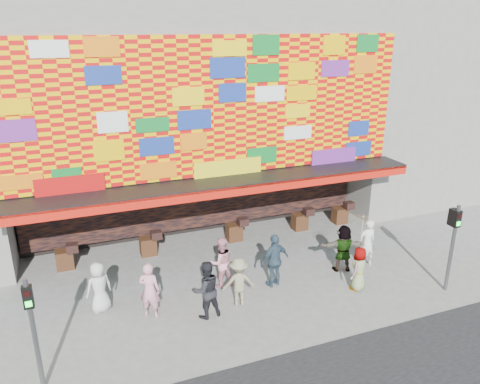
{
  "coord_description": "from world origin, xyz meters",
  "views": [
    {
      "loc": [
        -5.05,
        -11.65,
        8.27
      ],
      "look_at": [
        0.25,
        2.0,
        3.05
      ],
      "focal_mm": 35.0,
      "sensor_mm": 36.0,
      "label": 1
    }
  ],
  "objects_px": {
    "ped_b": "(149,290)",
    "parasol": "(363,229)",
    "ped_h": "(367,243)",
    "ped_e": "(275,260)",
    "ped_f": "(343,248)",
    "ped_c": "(206,290)",
    "ped_g": "(359,269)",
    "ped_a": "(99,287)",
    "signal_left": "(32,323)",
    "ped_i": "(221,262)",
    "ped_d": "(239,282)",
    "signal_right": "(453,239)"
  },
  "relations": [
    {
      "from": "signal_right",
      "to": "ped_b",
      "type": "relative_size",
      "value": 1.7
    },
    {
      "from": "signal_left",
      "to": "signal_right",
      "type": "xyz_separation_m",
      "value": [
        12.4,
        0.0,
        0.0
      ]
    },
    {
      "from": "ped_e",
      "to": "ped_h",
      "type": "bearing_deg",
      "value": 168.69
    },
    {
      "from": "ped_f",
      "to": "ped_g",
      "type": "relative_size",
      "value": 1.15
    },
    {
      "from": "signal_left",
      "to": "ped_i",
      "type": "height_order",
      "value": "signal_left"
    },
    {
      "from": "ped_f",
      "to": "ped_b",
      "type": "bearing_deg",
      "value": 20.29
    },
    {
      "from": "ped_c",
      "to": "ped_e",
      "type": "bearing_deg",
      "value": -168.66
    },
    {
      "from": "ped_a",
      "to": "ped_g",
      "type": "xyz_separation_m",
      "value": [
        8.07,
        -1.8,
        -0.06
      ]
    },
    {
      "from": "ped_h",
      "to": "parasol",
      "type": "bearing_deg",
      "value": 48.16
    },
    {
      "from": "ped_b",
      "to": "parasol",
      "type": "bearing_deg",
      "value": -158.59
    },
    {
      "from": "signal_right",
      "to": "parasol",
      "type": "bearing_deg",
      "value": 157.81
    },
    {
      "from": "ped_b",
      "to": "signal_right",
      "type": "bearing_deg",
      "value": -162.8
    },
    {
      "from": "ped_e",
      "to": "parasol",
      "type": "relative_size",
      "value": 0.98
    },
    {
      "from": "ped_b",
      "to": "ped_g",
      "type": "height_order",
      "value": "ped_b"
    },
    {
      "from": "ped_d",
      "to": "ped_h",
      "type": "xyz_separation_m",
      "value": [
        5.24,
        0.73,
        0.1
      ]
    },
    {
      "from": "signal_left",
      "to": "ped_i",
      "type": "xyz_separation_m",
      "value": [
        5.56,
        2.95,
        -0.99
      ]
    },
    {
      "from": "ped_a",
      "to": "parasol",
      "type": "xyz_separation_m",
      "value": [
        8.07,
        -1.8,
        1.36
      ]
    },
    {
      "from": "signal_left",
      "to": "ped_b",
      "type": "xyz_separation_m",
      "value": [
        3.01,
        2.06,
        -0.98
      ]
    },
    {
      "from": "ped_h",
      "to": "parasol",
      "type": "distance_m",
      "value": 2.2
    },
    {
      "from": "ped_f",
      "to": "ped_c",
      "type": "bearing_deg",
      "value": 27.6
    },
    {
      "from": "ped_e",
      "to": "ped_g",
      "type": "bearing_deg",
      "value": 141.29
    },
    {
      "from": "ped_a",
      "to": "ped_e",
      "type": "height_order",
      "value": "ped_e"
    },
    {
      "from": "signal_right",
      "to": "ped_g",
      "type": "bearing_deg",
      "value": 157.81
    },
    {
      "from": "signal_right",
      "to": "ped_c",
      "type": "xyz_separation_m",
      "value": [
        -7.83,
        1.44,
        -0.95
      ]
    },
    {
      "from": "ped_b",
      "to": "ped_c",
      "type": "relative_size",
      "value": 0.97
    },
    {
      "from": "signal_left",
      "to": "ped_e",
      "type": "relative_size",
      "value": 1.61
    },
    {
      "from": "signal_right",
      "to": "ped_d",
      "type": "bearing_deg",
      "value": 166.03
    },
    {
      "from": "ped_a",
      "to": "ped_b",
      "type": "xyz_separation_m",
      "value": [
        1.37,
        -0.84,
        0.07
      ]
    },
    {
      "from": "signal_left",
      "to": "parasol",
      "type": "relative_size",
      "value": 1.58
    },
    {
      "from": "signal_left",
      "to": "ped_c",
      "type": "xyz_separation_m",
      "value": [
        4.57,
        1.44,
        -0.95
      ]
    },
    {
      "from": "signal_right",
      "to": "ped_h",
      "type": "distance_m",
      "value": 2.97
    },
    {
      "from": "ped_g",
      "to": "parasol",
      "type": "xyz_separation_m",
      "value": [
        0.0,
        -0.0,
        1.42
      ]
    },
    {
      "from": "ped_b",
      "to": "ped_d",
      "type": "height_order",
      "value": "ped_b"
    },
    {
      "from": "signal_left",
      "to": "ped_h",
      "type": "height_order",
      "value": "signal_left"
    },
    {
      "from": "ped_h",
      "to": "ped_i",
      "type": "height_order",
      "value": "ped_h"
    },
    {
      "from": "ped_d",
      "to": "ped_g",
      "type": "height_order",
      "value": "ped_d"
    },
    {
      "from": "signal_left",
      "to": "ped_i",
      "type": "bearing_deg",
      "value": 27.96
    },
    {
      "from": "signal_right",
      "to": "ped_b",
      "type": "bearing_deg",
      "value": 167.65
    },
    {
      "from": "ped_a",
      "to": "ped_b",
      "type": "height_order",
      "value": "ped_b"
    },
    {
      "from": "ped_c",
      "to": "ped_i",
      "type": "height_order",
      "value": "ped_c"
    },
    {
      "from": "ped_d",
      "to": "ped_h",
      "type": "distance_m",
      "value": 5.29
    },
    {
      "from": "ped_c",
      "to": "ped_f",
      "type": "xyz_separation_m",
      "value": [
        5.36,
        0.95,
        -0.04
      ]
    },
    {
      "from": "ped_g",
      "to": "ped_f",
      "type": "bearing_deg",
      "value": -130.34
    },
    {
      "from": "parasol",
      "to": "signal_right",
      "type": "bearing_deg",
      "value": -22.19
    },
    {
      "from": "ped_b",
      "to": "ped_c",
      "type": "height_order",
      "value": "ped_c"
    },
    {
      "from": "ped_e",
      "to": "ped_g",
      "type": "distance_m",
      "value": 2.77
    },
    {
      "from": "ped_d",
      "to": "ped_g",
      "type": "bearing_deg",
      "value": -178.36
    },
    {
      "from": "ped_c",
      "to": "ped_g",
      "type": "relative_size",
      "value": 1.21
    },
    {
      "from": "ped_e",
      "to": "ped_h",
      "type": "relative_size",
      "value": 1.04
    },
    {
      "from": "ped_a",
      "to": "ped_e",
      "type": "bearing_deg",
      "value": 156.92
    }
  ]
}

